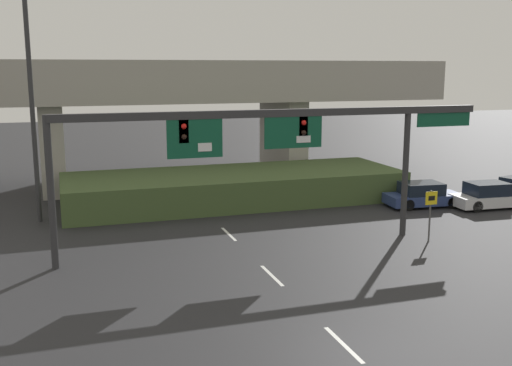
{
  "coord_description": "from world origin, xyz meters",
  "views": [
    {
      "loc": [
        -7.36,
        -13.75,
        7.78
      ],
      "look_at": [
        0.0,
        8.66,
        3.25
      ],
      "focal_mm": 42.0,
      "sensor_mm": 36.0,
      "label": 1
    }
  ],
  "objects_px": {
    "parked_sedan_near_right": "(423,195)",
    "speed_limit_sign": "(431,208)",
    "signal_gantry": "(271,134)",
    "parked_sedan_mid_right": "(488,196)",
    "highway_light_pole_near": "(27,35)"
  },
  "relations": [
    {
      "from": "parked_sedan_near_right",
      "to": "speed_limit_sign",
      "type": "bearing_deg",
      "value": -115.84
    },
    {
      "from": "signal_gantry",
      "to": "highway_light_pole_near",
      "type": "distance_m",
      "value": 13.41
    },
    {
      "from": "signal_gantry",
      "to": "speed_limit_sign",
      "type": "height_order",
      "value": "signal_gantry"
    },
    {
      "from": "highway_light_pole_near",
      "to": "parked_sedan_near_right",
      "type": "height_order",
      "value": "highway_light_pole_near"
    },
    {
      "from": "highway_light_pole_near",
      "to": "parked_sedan_near_right",
      "type": "relative_size",
      "value": 4.02
    },
    {
      "from": "signal_gantry",
      "to": "parked_sedan_mid_right",
      "type": "xyz_separation_m",
      "value": [
        14.26,
        3.37,
        -4.33
      ]
    },
    {
      "from": "signal_gantry",
      "to": "speed_limit_sign",
      "type": "xyz_separation_m",
      "value": [
        7.19,
        -1.36,
        -3.45
      ]
    },
    {
      "from": "highway_light_pole_near",
      "to": "parked_sedan_mid_right",
      "type": "height_order",
      "value": "highway_light_pole_near"
    },
    {
      "from": "parked_sedan_near_right",
      "to": "highway_light_pole_near",
      "type": "bearing_deg",
      "value": 176.57
    },
    {
      "from": "signal_gantry",
      "to": "speed_limit_sign",
      "type": "distance_m",
      "value": 8.09
    },
    {
      "from": "parked_sedan_near_right",
      "to": "parked_sedan_mid_right",
      "type": "xyz_separation_m",
      "value": [
        3.31,
        -1.49,
        0.03
      ]
    },
    {
      "from": "signal_gantry",
      "to": "parked_sedan_mid_right",
      "type": "bearing_deg",
      "value": 13.28
    },
    {
      "from": "signal_gantry",
      "to": "parked_sedan_mid_right",
      "type": "distance_m",
      "value": 15.28
    },
    {
      "from": "highway_light_pole_near",
      "to": "parked_sedan_near_right",
      "type": "distance_m",
      "value": 22.72
    },
    {
      "from": "highway_light_pole_near",
      "to": "parked_sedan_near_right",
      "type": "xyz_separation_m",
      "value": [
        20.74,
        -3.2,
        -8.72
      ]
    }
  ]
}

